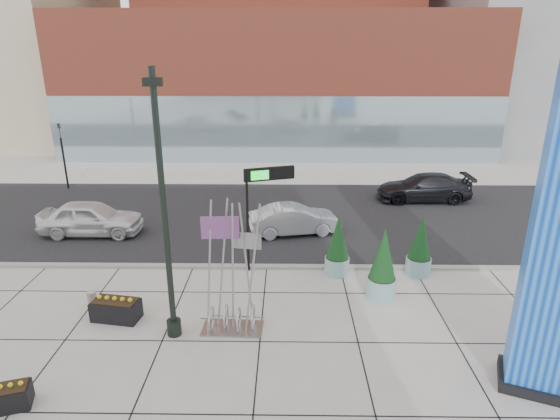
{
  "coord_description": "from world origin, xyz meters",
  "views": [
    {
      "loc": [
        1.79,
        -13.11,
        8.58
      ],
      "look_at": [
        1.57,
        2.0,
        3.22
      ],
      "focal_mm": 30.0,
      "sensor_mm": 36.0,
      "label": 1
    }
  ],
  "objects_px": {
    "car_white_west": "(91,218)",
    "public_art_sculpture": "(232,298)",
    "car_silver_mid": "(294,220)",
    "overhead_street_sign": "(266,185)",
    "concrete_bollard": "(92,300)",
    "lamp_post": "(166,237)"
  },
  "relations": [
    {
      "from": "lamp_post",
      "to": "public_art_sculpture",
      "type": "distance_m",
      "value": 2.83
    },
    {
      "from": "overhead_street_sign",
      "to": "car_silver_mid",
      "type": "distance_m",
      "value": 5.0
    },
    {
      "from": "concrete_bollard",
      "to": "car_white_west",
      "type": "distance_m",
      "value": 7.12
    },
    {
      "from": "concrete_bollard",
      "to": "overhead_street_sign",
      "type": "height_order",
      "value": "overhead_street_sign"
    },
    {
      "from": "car_white_west",
      "to": "public_art_sculpture",
      "type": "bearing_deg",
      "value": -136.28
    },
    {
      "from": "public_art_sculpture",
      "to": "car_white_west",
      "type": "xyz_separation_m",
      "value": [
        -7.58,
        7.84,
        -0.33
      ]
    },
    {
      "from": "public_art_sculpture",
      "to": "car_silver_mid",
      "type": "distance_m",
      "value": 8.32
    },
    {
      "from": "lamp_post",
      "to": "car_silver_mid",
      "type": "bearing_deg",
      "value": 65.13
    },
    {
      "from": "public_art_sculpture",
      "to": "car_silver_mid",
      "type": "height_order",
      "value": "public_art_sculpture"
    },
    {
      "from": "public_art_sculpture",
      "to": "lamp_post",
      "type": "bearing_deg",
      "value": -168.34
    },
    {
      "from": "concrete_bollard",
      "to": "car_white_west",
      "type": "bearing_deg",
      "value": 111.51
    },
    {
      "from": "public_art_sculpture",
      "to": "overhead_street_sign",
      "type": "height_order",
      "value": "public_art_sculpture"
    },
    {
      "from": "concrete_bollard",
      "to": "overhead_street_sign",
      "type": "xyz_separation_m",
      "value": [
        5.87,
        2.91,
        3.29
      ]
    },
    {
      "from": "public_art_sculpture",
      "to": "car_white_west",
      "type": "bearing_deg",
      "value": 136.42
    },
    {
      "from": "car_white_west",
      "to": "car_silver_mid",
      "type": "xyz_separation_m",
      "value": [
        9.64,
        0.21,
        -0.11
      ]
    },
    {
      "from": "concrete_bollard",
      "to": "car_white_west",
      "type": "height_order",
      "value": "car_white_west"
    },
    {
      "from": "lamp_post",
      "to": "overhead_street_sign",
      "type": "relative_size",
      "value": 1.93
    },
    {
      "from": "car_silver_mid",
      "to": "car_white_west",
      "type": "bearing_deg",
      "value": 79.93
    },
    {
      "from": "overhead_street_sign",
      "to": "car_white_west",
      "type": "relative_size",
      "value": 0.88
    },
    {
      "from": "lamp_post",
      "to": "public_art_sculpture",
      "type": "bearing_deg",
      "value": 9.28
    },
    {
      "from": "lamp_post",
      "to": "car_silver_mid",
      "type": "height_order",
      "value": "lamp_post"
    },
    {
      "from": "overhead_street_sign",
      "to": "car_silver_mid",
      "type": "bearing_deg",
      "value": 55.22
    }
  ]
}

